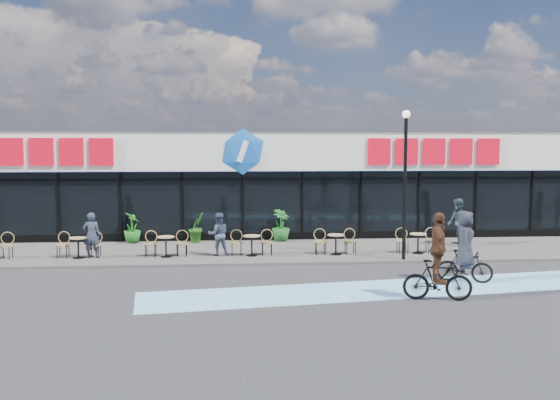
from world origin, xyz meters
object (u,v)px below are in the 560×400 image
(pedestrian_a, at_px, (458,222))
(cyclist_b, at_px, (465,253))
(patron_left, at_px, (92,235))
(potted_plant_left, at_px, (132,228))
(lamp_post, at_px, (405,171))
(potted_plant_right, at_px, (281,225))
(potted_plant_mid, at_px, (197,227))
(patron_right, at_px, (218,234))
(cyclist_a, at_px, (438,264))

(pedestrian_a, height_order, cyclist_b, cyclist_b)
(patron_left, distance_m, cyclist_b, 12.54)
(potted_plant_left, bearing_deg, lamp_post, -23.33)
(cyclist_b, bearing_deg, patron_left, 160.28)
(lamp_post, relative_size, patron_left, 3.18)
(potted_plant_left, distance_m, potted_plant_right, 6.06)
(potted_plant_mid, distance_m, pedestrian_a, 10.46)
(potted_plant_left, distance_m, patron_right, 4.73)
(lamp_post, height_order, potted_plant_mid, lamp_post)
(potted_plant_left, xyz_separation_m, patron_left, (-0.86, -3.22, 0.19))
(patron_right, xyz_separation_m, cyclist_b, (7.37, -4.36, 0.01))
(pedestrian_a, bearing_deg, potted_plant_left, -95.64)
(potted_plant_right, height_order, patron_right, patron_right)
(cyclist_a, bearing_deg, patron_right, 133.00)
(patron_left, bearing_deg, cyclist_a, 141.97)
(cyclist_a, bearing_deg, cyclist_b, 52.20)
(patron_left, height_order, cyclist_b, cyclist_b)
(potted_plant_mid, bearing_deg, lamp_post, -29.71)
(potted_plant_left, bearing_deg, cyclist_a, -44.82)
(potted_plant_mid, distance_m, patron_left, 4.67)
(lamp_post, distance_m, cyclist_a, 5.56)
(patron_left, bearing_deg, patron_right, 174.54)
(potted_plant_right, bearing_deg, patron_right, -128.82)
(patron_right, xyz_separation_m, pedestrian_a, (9.36, 1.40, 0.16))
(pedestrian_a, bearing_deg, potted_plant_right, -102.06)
(potted_plant_left, relative_size, patron_right, 0.80)
(patron_right, bearing_deg, potted_plant_left, -49.56)
(lamp_post, xyz_separation_m, patron_left, (-10.87, 1.10, -2.25))
(potted_plant_left, distance_m, pedestrian_a, 13.05)
(potted_plant_right, distance_m, cyclist_a, 9.98)
(potted_plant_mid, xyz_separation_m, cyclist_a, (6.84, -9.29, 0.23))
(patron_right, height_order, cyclist_a, cyclist_a)
(potted_plant_mid, bearing_deg, cyclist_b, -41.42)
(potted_plant_left, height_order, cyclist_a, cyclist_a)
(potted_plant_mid, height_order, pedestrian_a, pedestrian_a)
(potted_plant_mid, bearing_deg, patron_left, -137.95)
(potted_plant_right, bearing_deg, potted_plant_mid, -178.39)
(cyclist_a, bearing_deg, potted_plant_left, 135.18)
(pedestrian_a, bearing_deg, patron_right, -79.69)
(patron_right, bearing_deg, potted_plant_mid, -80.84)
(cyclist_a, xyz_separation_m, cyclist_b, (1.50, 1.94, -0.06))
(pedestrian_a, relative_size, cyclist_a, 0.81)
(potted_plant_right, height_order, cyclist_a, cyclist_a)
(lamp_post, bearing_deg, pedestrian_a, 41.85)
(potted_plant_right, relative_size, patron_left, 0.82)
(pedestrian_a, bearing_deg, cyclist_a, -22.60)
(potted_plant_mid, xyz_separation_m, cyclist_b, (8.34, -7.36, 0.16))
(lamp_post, distance_m, patron_left, 11.15)
(potted_plant_left, bearing_deg, potted_plant_mid, -2.07)
(pedestrian_a, height_order, cyclist_a, cyclist_a)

